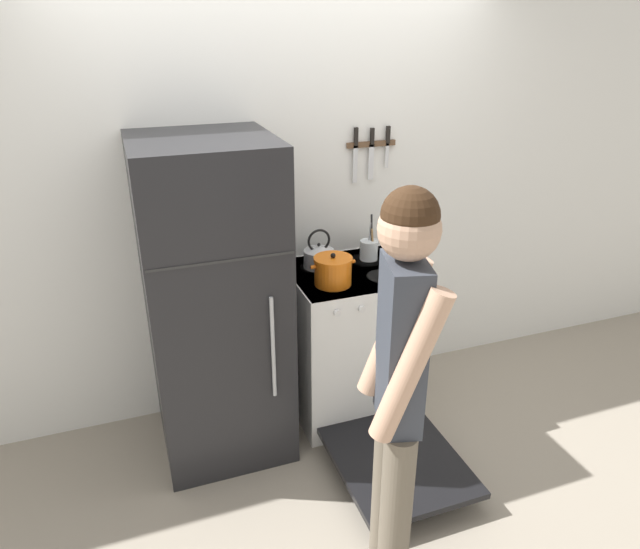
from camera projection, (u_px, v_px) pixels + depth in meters
name	position (u px, v px, depth m)	size (l,w,h in m)	color
ground_plane	(288.00, 385.00, 3.87)	(14.00, 14.00, 0.00)	gray
wall_back	(282.00, 203.00, 3.37)	(10.00, 0.06, 2.55)	silver
refrigerator	(215.00, 304.00, 3.04)	(0.69, 0.74, 1.76)	black
stove_range	(351.00, 345.00, 3.46)	(0.70, 1.40, 0.94)	white
dutch_oven_pot	(333.00, 271.00, 3.11)	(0.26, 0.21, 0.18)	orange
tea_kettle	(319.00, 256.00, 3.34)	(0.22, 0.18, 0.23)	silver
utensil_jar	(369.00, 249.00, 3.45)	(0.11, 0.11, 0.28)	silver
person	(398.00, 389.00, 2.11)	(0.35, 0.41, 1.79)	#6B6051
wall_knife_strip	(371.00, 145.00, 3.37)	(0.31, 0.03, 0.33)	brown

